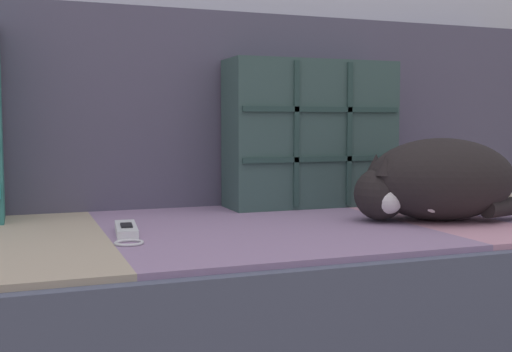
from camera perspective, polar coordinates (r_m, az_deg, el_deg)
The scene contains 5 objects.
couch at distance 1.33m, azimuth -4.67°, elevation -13.12°, with size 2.08×0.81×0.41m.
sofa_backrest at distance 1.59m, azimuth -8.08°, elevation 5.89°, with size 2.04×0.14×0.47m.
throw_pillow_quilted at distance 1.56m, azimuth 4.90°, elevation 3.75°, with size 0.41×0.14×0.35m.
sleeping_cat at distance 1.37m, azimuth 15.62°, elevation -0.48°, with size 0.37×0.27×0.17m.
game_remote_far at distance 1.17m, azimuth -11.44°, elevation -4.82°, with size 0.06×0.19×0.02m.
Camera 1 is at (-0.34, -1.07, 0.61)m, focal length 45.00 mm.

